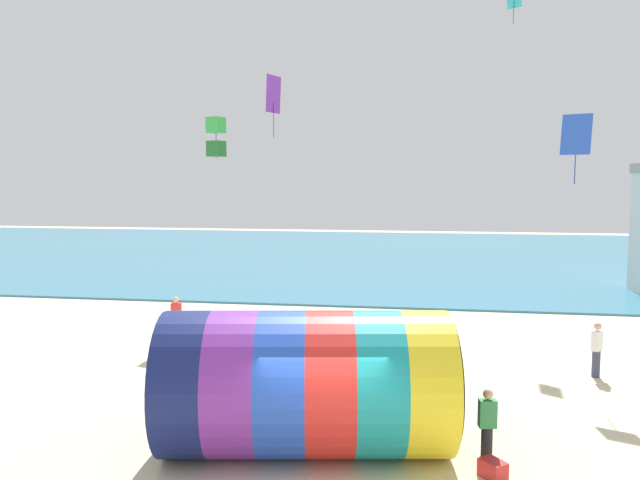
# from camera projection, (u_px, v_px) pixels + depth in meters

# --- Properties ---
(ground_plane) EXTENTS (120.00, 120.00, 0.00)m
(ground_plane) POSITION_uv_depth(u_px,v_px,m) (325.00, 474.00, 12.65)
(ground_plane) COLOR beige
(sea) EXTENTS (120.00, 40.00, 0.10)m
(sea) POSITION_uv_depth(u_px,v_px,m) (393.00, 255.00, 48.43)
(sea) COLOR teal
(sea) RESTS_ON ground
(giant_inflatable_tube) EXTENTS (6.57, 4.05, 3.13)m
(giant_inflatable_tube) POSITION_uv_depth(u_px,v_px,m) (307.00, 383.00, 13.48)
(giant_inflatable_tube) COLOR navy
(giant_inflatable_tube) RESTS_ON ground
(kite_handler) EXTENTS (0.39, 0.27, 1.61)m
(kite_handler) POSITION_uv_depth(u_px,v_px,m) (487.00, 426.00, 13.05)
(kite_handler) COLOR black
(kite_handler) RESTS_ON ground
(kite_blue_diamond) EXTENTS (0.94, 0.63, 2.18)m
(kite_blue_diamond) POSITION_uv_depth(u_px,v_px,m) (576.00, 135.00, 19.41)
(kite_blue_diamond) COLOR blue
(kite_purple_diamond) EXTENTS (0.50, 1.12, 2.82)m
(kite_purple_diamond) POSITION_uv_depth(u_px,v_px,m) (273.00, 95.00, 28.40)
(kite_purple_diamond) COLOR purple
(kite_green_box) EXTENTS (0.76, 0.76, 1.73)m
(kite_green_box) POSITION_uv_depth(u_px,v_px,m) (216.00, 137.00, 25.82)
(kite_green_box) COLOR green
(bystander_mid_beach) EXTENTS (0.38, 0.25, 1.57)m
(bystander_mid_beach) POSITION_uv_depth(u_px,v_px,m) (176.00, 317.00, 23.36)
(bystander_mid_beach) COLOR black
(bystander_mid_beach) RESTS_ON ground
(bystander_far_left) EXTENTS (0.39, 0.42, 1.67)m
(bystander_far_left) POSITION_uv_depth(u_px,v_px,m) (597.00, 349.00, 18.75)
(bystander_far_left) COLOR #383D56
(bystander_far_left) RESTS_ON ground
(cooler_box) EXTENTS (0.60, 0.63, 0.36)m
(cooler_box) POSITION_uv_depth(u_px,v_px,m) (493.00, 469.00, 12.46)
(cooler_box) COLOR red
(cooler_box) RESTS_ON ground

